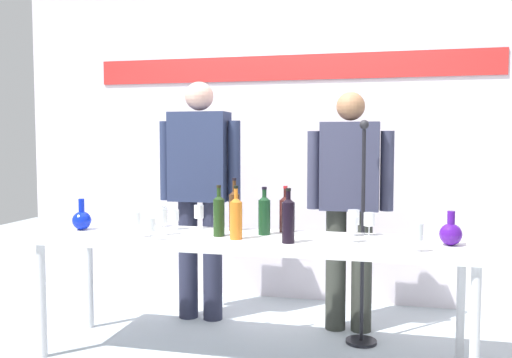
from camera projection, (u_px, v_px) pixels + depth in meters
ground_plane at (250, 358)px, 3.32m from camera, size 10.00×10.00×0.00m
back_wall at (290, 117)px, 4.52m from camera, size 4.69×0.11×3.00m
display_table at (250, 247)px, 3.27m from camera, size 2.57×0.65×0.74m
decanter_blue_left at (82, 220)px, 3.54m from camera, size 0.12×0.12×0.20m
decanter_blue_right at (451, 233)px, 3.02m from camera, size 0.12×0.12×0.19m
presenter_left at (200, 184)px, 4.00m from camera, size 0.61×0.22×1.73m
presenter_right at (350, 197)px, 3.75m from camera, size 0.58×0.22×1.64m
wine_bottle_0 at (264, 214)px, 3.36m from camera, size 0.07×0.07×0.29m
wine_bottle_1 at (219, 214)px, 3.30m from camera, size 0.07×0.07×0.31m
wine_bottle_2 at (288, 219)px, 3.09m from camera, size 0.07×0.07×0.31m
wine_bottle_3 at (236, 217)px, 3.21m from camera, size 0.07×0.07×0.31m
wine_bottle_4 at (234, 209)px, 3.51m from camera, size 0.07×0.07×0.34m
wine_bottle_5 at (285, 213)px, 3.46m from camera, size 0.08×0.08×0.29m
wine_glass_left_0 at (199, 212)px, 3.59m from camera, size 0.06×0.06×0.15m
wine_glass_left_1 at (162, 217)px, 3.34m from camera, size 0.06×0.06×0.16m
wine_glass_left_2 at (136, 219)px, 3.27m from camera, size 0.06×0.06×0.15m
wine_glass_left_3 at (174, 216)px, 3.55m from camera, size 0.07×0.07×0.13m
wine_glass_left_4 at (161, 212)px, 3.67m from camera, size 0.06×0.06×0.14m
wine_glass_left_5 at (150, 225)px, 3.16m from camera, size 0.06×0.06×0.13m
wine_glass_right_0 at (352, 225)px, 3.11m from camera, size 0.06×0.06×0.15m
wine_glass_right_1 at (416, 232)px, 2.84m from camera, size 0.07×0.07×0.15m
wine_glass_right_2 at (354, 218)px, 3.32m from camera, size 0.07×0.07×0.16m
wine_glass_right_3 at (369, 220)px, 3.32m from camera, size 0.07×0.07×0.14m
microphone_stand at (362, 271)px, 3.53m from camera, size 0.20×0.20×1.44m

